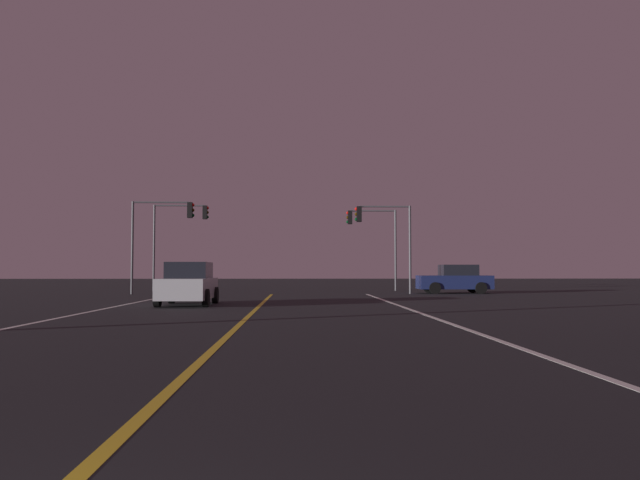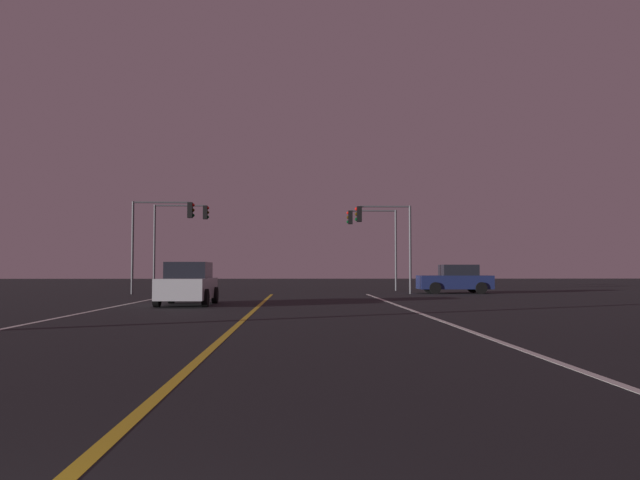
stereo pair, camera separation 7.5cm
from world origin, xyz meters
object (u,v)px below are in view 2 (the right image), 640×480
at_px(traffic_light_far_left, 180,227).
at_px(car_oncoming, 188,284).
at_px(traffic_light_far_right, 372,230).
at_px(traffic_light_near_right, 383,228).
at_px(car_crossing_side, 455,279).
at_px(traffic_light_near_left, 163,225).
at_px(street_lamp_right_near, 635,36).

bearing_deg(traffic_light_far_left, car_oncoming, -78.42).
bearing_deg(car_oncoming, traffic_light_far_left, -168.42).
bearing_deg(traffic_light_far_right, traffic_light_near_right, 90.05).
bearing_deg(car_oncoming, traffic_light_near_right, 140.91).
height_order(car_crossing_side, traffic_light_near_left, traffic_light_near_left).
distance_m(traffic_light_near_left, traffic_light_far_right, 13.87).
distance_m(traffic_light_near_right, traffic_light_far_right, 5.50).
distance_m(traffic_light_near_right, traffic_light_far_left, 13.90).
relative_size(traffic_light_far_right, street_lamp_right_near, 0.66).
distance_m(traffic_light_far_left, street_lamp_right_near, 34.98).
distance_m(traffic_light_near_right, traffic_light_near_left, 12.74).
relative_size(traffic_light_near_left, traffic_light_far_left, 0.94).
xyz_separation_m(car_oncoming, traffic_light_far_right, (9.28, 16.93, 3.21)).
relative_size(traffic_light_far_left, street_lamp_right_near, 0.70).
bearing_deg(traffic_light_far_right, car_crossing_side, 133.47).
distance_m(car_crossing_side, traffic_light_far_left, 18.14).
xyz_separation_m(car_crossing_side, traffic_light_near_left, (-17.17, -0.82, 3.18)).
distance_m(traffic_light_far_right, traffic_light_far_left, 12.75).
xyz_separation_m(traffic_light_near_left, street_lamp_right_near, (13.30, -26.83, 1.19)).
xyz_separation_m(car_oncoming, traffic_light_near_left, (-3.45, 11.43, 3.18)).
bearing_deg(street_lamp_right_near, car_crossing_side, -97.96).
distance_m(traffic_light_near_left, street_lamp_right_near, 29.97).
distance_m(car_crossing_side, car_oncoming, 18.39).
xyz_separation_m(car_crossing_side, traffic_light_far_left, (-17.19, 4.68, 3.43)).
height_order(car_crossing_side, street_lamp_right_near, street_lamp_right_near).
bearing_deg(car_crossing_side, street_lamp_right_near, 82.04).
bearing_deg(street_lamp_right_near, car_oncoming, -57.39).
xyz_separation_m(traffic_light_near_left, traffic_light_far_left, (-0.02, 5.50, 0.26)).
xyz_separation_m(traffic_light_near_left, traffic_light_far_right, (12.74, 5.50, 0.03)).
xyz_separation_m(traffic_light_near_right, street_lamp_right_near, (0.56, -26.83, 1.35)).
distance_m(traffic_light_near_left, traffic_light_far_left, 5.51).
height_order(traffic_light_near_left, traffic_light_far_left, traffic_light_far_left).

